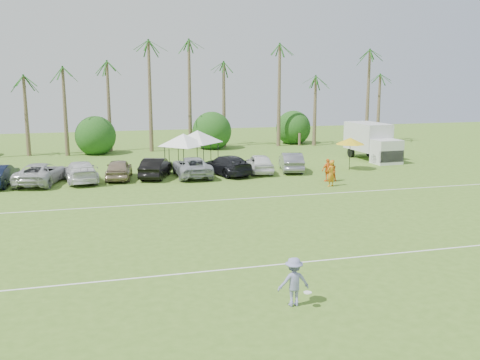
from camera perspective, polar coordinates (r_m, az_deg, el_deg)
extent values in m
plane|color=#496F21|center=(20.11, 3.32, -11.14)|extent=(120.00, 120.00, 0.00)
cube|color=white|center=(21.89, 1.64, -9.23)|extent=(80.00, 0.10, 0.01)
cube|color=white|center=(33.09, -4.37, -2.28)|extent=(80.00, 0.10, 0.01)
cone|color=brown|center=(56.04, -21.52, 7.58)|extent=(0.44, 0.44, 10.00)
cone|color=brown|center=(55.73, -17.42, 8.34)|extent=(0.44, 0.44, 11.00)
cone|color=brown|center=(55.81, -13.20, 7.00)|extent=(0.44, 0.44, 8.00)
cone|color=brown|center=(56.06, -9.10, 7.68)|extent=(0.44, 0.44, 9.00)
cone|color=brown|center=(56.60, -5.05, 8.31)|extent=(0.44, 0.44, 10.00)
cone|color=brown|center=(57.42, -1.08, 8.89)|extent=(0.44, 0.44, 11.00)
cone|color=brown|center=(58.91, 3.69, 7.46)|extent=(0.44, 0.44, 8.00)
cone|color=brown|center=(60.68, 8.21, 7.95)|extent=(0.44, 0.44, 9.00)
cone|color=brown|center=(62.80, 12.46, 8.36)|extent=(0.44, 0.44, 10.00)
cone|color=brown|center=(64.72, 15.66, 8.72)|extent=(0.44, 0.44, 11.00)
cylinder|color=brown|center=(57.07, -15.11, 3.67)|extent=(0.30, 0.30, 1.40)
sphere|color=#154413|center=(56.95, -15.16, 4.76)|extent=(4.00, 4.00, 4.00)
cylinder|color=brown|center=(58.31, -3.21, 4.17)|extent=(0.30, 0.30, 1.40)
sphere|color=#154413|center=(58.19, -3.23, 5.25)|extent=(4.00, 4.00, 4.00)
cylinder|color=brown|center=(61.15, 6.02, 4.45)|extent=(0.30, 0.30, 1.40)
sphere|color=#154413|center=(61.04, 6.04, 5.47)|extent=(4.00, 4.00, 4.00)
imported|color=orange|center=(37.89, 9.66, 0.70)|extent=(0.79, 0.67, 1.84)
imported|color=#E15819|center=(39.74, 9.74, 0.99)|extent=(0.81, 0.66, 1.59)
imported|color=orange|center=(39.63, 9.35, 1.05)|extent=(1.04, 0.55, 1.69)
cube|color=silver|center=(51.50, 13.47, 4.53)|extent=(2.74, 4.76, 2.53)
cube|color=silver|center=(48.90, 15.37, 2.92)|extent=(2.41, 1.92, 2.12)
cube|color=black|center=(48.32, 15.84, 2.44)|extent=(2.34, 0.41, 1.01)
cube|color=#E5590C|center=(52.22, 14.65, 4.06)|extent=(0.09, 1.62, 0.91)
cylinder|color=black|center=(48.61, 14.20, 2.21)|extent=(0.34, 0.92, 0.91)
cylinder|color=black|center=(49.71, 16.19, 2.30)|extent=(0.34, 0.92, 0.91)
cylinder|color=black|center=(52.23, 11.75, 2.90)|extent=(0.34, 0.92, 0.91)
cylinder|color=black|center=(53.25, 13.65, 2.97)|extent=(0.34, 0.92, 0.91)
cylinder|color=black|center=(42.85, -7.55, 2.04)|extent=(0.06, 0.06, 1.99)
cylinder|color=black|center=(43.30, -3.90, 2.20)|extent=(0.06, 0.06, 1.99)
cylinder|color=black|center=(45.58, -8.02, 2.56)|extent=(0.06, 0.06, 1.99)
cylinder|color=black|center=(46.00, -4.58, 2.71)|extent=(0.06, 0.06, 1.99)
pyramid|color=white|center=(44.16, -6.07, 4.94)|extent=(4.29, 4.29, 0.99)
cylinder|color=black|center=(44.15, -6.03, 2.39)|extent=(0.06, 0.06, 2.07)
cylinder|color=black|center=(44.69, -2.35, 2.55)|extent=(0.06, 0.06, 2.07)
cylinder|color=black|center=(46.99, -6.60, 2.89)|extent=(0.06, 0.06, 2.07)
cylinder|color=black|center=(47.50, -3.13, 3.04)|extent=(0.06, 0.06, 2.07)
pyramid|color=silver|center=(45.56, -4.57, 5.30)|extent=(4.47, 4.47, 1.03)
cylinder|color=black|center=(44.86, 11.63, 2.58)|extent=(0.05, 0.05, 2.40)
cone|color=gold|center=(44.71, 11.68, 4.10)|extent=(2.40, 2.40, 0.55)
imported|color=#7C7EAF|center=(18.22, 5.75, -10.75)|extent=(1.10, 0.65, 1.67)
cylinder|color=white|center=(18.17, 7.23, -11.82)|extent=(0.27, 0.27, 0.03)
imported|color=#B2B2B3|center=(40.82, -20.49, 0.67)|extent=(3.77, 5.94, 1.53)
imported|color=silver|center=(40.70, -16.64, 0.88)|extent=(2.81, 5.50, 1.53)
imported|color=gray|center=(41.03, -12.80, 1.14)|extent=(2.37, 4.68, 1.53)
imported|color=black|center=(41.14, -8.97, 1.31)|extent=(3.08, 4.91, 1.53)
imported|color=#979AA1|center=(41.26, -5.14, 1.42)|extent=(2.58, 5.51, 1.53)
imported|color=black|center=(41.88, -1.46, 1.61)|extent=(3.62, 5.66, 1.53)
imported|color=white|center=(42.74, 2.08, 1.79)|extent=(2.31, 4.66, 1.53)
imported|color=slate|center=(43.72, 5.48, 1.96)|extent=(2.65, 4.88, 1.53)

